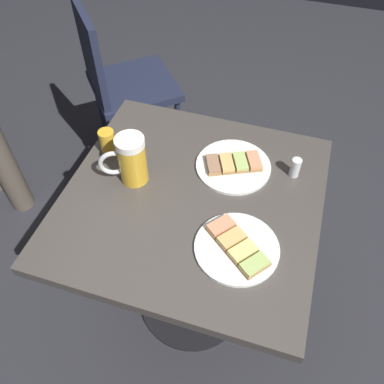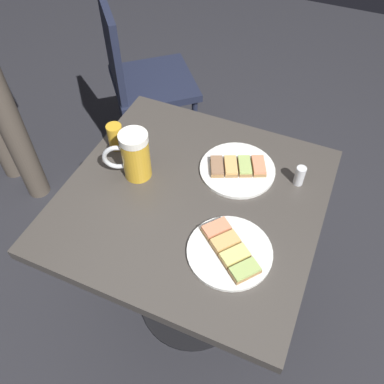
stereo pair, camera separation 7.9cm
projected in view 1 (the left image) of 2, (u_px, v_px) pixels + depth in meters
name	position (u px, v px, depth m)	size (l,w,h in m)	color
ground_plane	(192.00, 300.00, 1.72)	(6.00, 6.00, 0.00)	#28282D
cafe_table	(192.00, 226.00, 1.30)	(0.75, 0.74, 0.70)	black
plate_near	(237.00, 247.00, 1.06)	(0.23, 0.23, 0.03)	white
plate_far	(233.00, 165.00, 1.25)	(0.24, 0.24, 0.03)	white
beer_mug	(131.00, 160.00, 1.17)	(0.13, 0.10, 0.16)	gold
beer_glass_small	(108.00, 142.00, 1.27)	(0.05, 0.05, 0.09)	gold
salt_shaker	(295.00, 168.00, 1.21)	(0.03, 0.03, 0.06)	silver
cafe_chair	(120.00, 81.00, 1.88)	(0.54, 0.54, 0.87)	#1E2338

